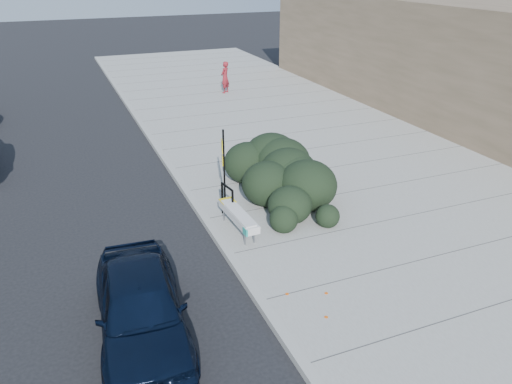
% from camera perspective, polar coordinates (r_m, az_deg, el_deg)
% --- Properties ---
extents(ground, '(120.00, 120.00, 0.00)m').
position_cam_1_polar(ground, '(12.46, -2.98, -7.69)').
color(ground, black).
rests_on(ground, ground).
extents(sidewalk_near, '(11.20, 50.00, 0.15)m').
position_cam_1_polar(sidewalk_near, '(18.65, 8.15, 3.84)').
color(sidewalk_near, gray).
rests_on(sidewalk_near, ground).
extents(curb_near, '(0.22, 50.00, 0.17)m').
position_cam_1_polar(curb_near, '(16.69, -8.76, 1.24)').
color(curb_near, '#9E9E99').
rests_on(curb_near, ground).
extents(bench, '(0.47, 1.94, 0.58)m').
position_cam_1_polar(bench, '(13.15, -2.04, -2.75)').
color(bench, gray).
rests_on(bench, sidewalk_near).
extents(bike_rack, '(0.16, 0.66, 0.97)m').
position_cam_1_polar(bike_rack, '(13.81, -3.29, -0.75)').
color(bike_rack, black).
rests_on(bike_rack, sidewalk_near).
extents(sign_post, '(0.12, 0.26, 2.31)m').
position_cam_1_polar(sign_post, '(14.28, -3.74, 3.36)').
color(sign_post, black).
rests_on(sign_post, sidewalk_near).
extents(hedge, '(3.06, 4.77, 1.65)m').
position_cam_1_polar(hedge, '(15.01, 3.62, 2.42)').
color(hedge, black).
rests_on(hedge, sidewalk_near).
extents(sedan_navy, '(1.97, 4.21, 1.39)m').
position_cam_1_polar(sedan_navy, '(10.03, -13.04, -12.69)').
color(sedan_navy, black).
rests_on(sedan_navy, ground).
extents(pedestrian, '(0.72, 0.71, 1.68)m').
position_cam_1_polar(pedestrian, '(27.66, -3.56, 12.95)').
color(pedestrian, maroon).
rests_on(pedestrian, sidewalk_near).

